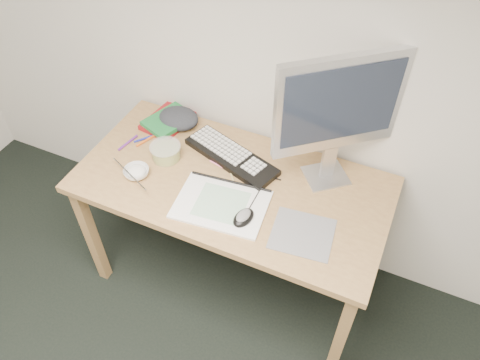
# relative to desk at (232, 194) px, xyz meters

# --- Properties ---
(desk) EXTENTS (1.40, 0.70, 0.75)m
(desk) POSITION_rel_desk_xyz_m (0.00, 0.00, 0.00)
(desk) COLOR #AE884F
(desk) RESTS_ON ground
(mousepad) EXTENTS (0.27, 0.25, 0.00)m
(mousepad) POSITION_rel_desk_xyz_m (0.38, -0.14, 0.08)
(mousepad) COLOR gray
(mousepad) RESTS_ON desk
(sketchpad) EXTENTS (0.41, 0.32, 0.01)m
(sketchpad) POSITION_rel_desk_xyz_m (0.02, -0.14, 0.09)
(sketchpad) COLOR white
(sketchpad) RESTS_ON desk
(keyboard) EXTENTS (0.50, 0.29, 0.03)m
(keyboard) POSITION_rel_desk_xyz_m (-0.07, 0.14, 0.10)
(keyboard) COLOR black
(keyboard) RESTS_ON desk
(monitor) EXTENTS (0.43, 0.37, 0.62)m
(monitor) POSITION_rel_desk_xyz_m (0.37, 0.21, 0.47)
(monitor) COLOR silver
(monitor) RESTS_ON desk
(mouse) EXTENTS (0.09, 0.12, 0.04)m
(mouse) POSITION_rel_desk_xyz_m (0.14, -0.18, 0.11)
(mouse) COLOR black
(mouse) RESTS_ON sketchpad
(rice_bowl) EXTENTS (0.13, 0.13, 0.04)m
(rice_bowl) POSITION_rel_desk_xyz_m (-0.41, -0.14, 0.10)
(rice_bowl) COLOR white
(rice_bowl) RESTS_ON desk
(chopsticks) EXTENTS (0.24, 0.12, 0.02)m
(chopsticks) POSITION_rel_desk_xyz_m (-0.42, -0.18, 0.12)
(chopsticks) COLOR silver
(chopsticks) RESTS_ON rice_bowl
(fruit_tub) EXTENTS (0.17, 0.17, 0.07)m
(fruit_tub) POSITION_rel_desk_xyz_m (-0.35, 0.02, 0.12)
(fruit_tub) COLOR #E1DE4F
(fruit_tub) RESTS_ON desk
(book_red) EXTENTS (0.21, 0.27, 0.02)m
(book_red) POSITION_rel_desk_xyz_m (-0.47, 0.24, 0.09)
(book_red) COLOR maroon
(book_red) RESTS_ON desk
(book_green) EXTENTS (0.24, 0.28, 0.02)m
(book_green) POSITION_rel_desk_xyz_m (-0.45, 0.23, 0.12)
(book_green) COLOR #1B6F33
(book_green) RESTS_ON book_red
(cloth_lump) EXTENTS (0.21, 0.19, 0.07)m
(cloth_lump) POSITION_rel_desk_xyz_m (-0.41, 0.26, 0.12)
(cloth_lump) COLOR #2A2C32
(cloth_lump) RESTS_ON desk
(pencil_pink) EXTENTS (0.17, 0.05, 0.01)m
(pencil_pink) POSITION_rel_desk_xyz_m (-0.06, 0.06, 0.09)
(pencil_pink) COLOR pink
(pencil_pink) RESTS_ON desk
(pencil_tan) EXTENTS (0.12, 0.14, 0.01)m
(pencil_tan) POSITION_rel_desk_xyz_m (-0.04, 0.06, 0.09)
(pencil_tan) COLOR tan
(pencil_tan) RESTS_ON desk
(pencil_black) EXTENTS (0.16, 0.02, 0.01)m
(pencil_black) POSITION_rel_desk_xyz_m (0.12, 0.09, 0.09)
(pencil_black) COLOR black
(pencil_black) RESTS_ON desk
(marker_blue) EXTENTS (0.08, 0.10, 0.01)m
(marker_blue) POSITION_rel_desk_xyz_m (-0.51, 0.09, 0.09)
(marker_blue) COLOR #1C2599
(marker_blue) RESTS_ON desk
(marker_orange) EXTENTS (0.06, 0.12, 0.01)m
(marker_orange) POSITION_rel_desk_xyz_m (-0.49, 0.08, 0.09)
(marker_orange) COLOR orange
(marker_orange) RESTS_ON desk
(marker_purple) EXTENTS (0.03, 0.13, 0.01)m
(marker_purple) POSITION_rel_desk_xyz_m (-0.57, 0.03, 0.09)
(marker_purple) COLOR #602486
(marker_purple) RESTS_ON desk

